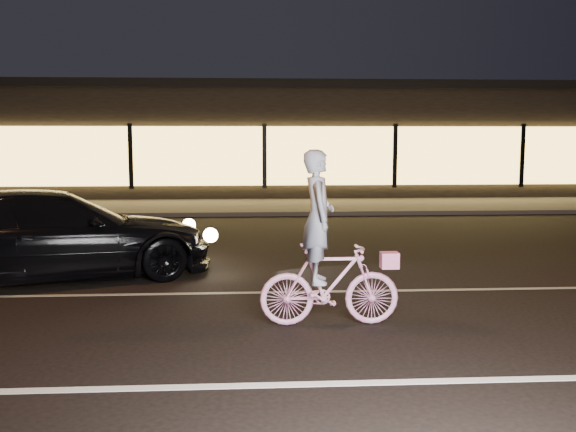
{
  "coord_description": "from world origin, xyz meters",
  "views": [
    {
      "loc": [
        -0.55,
        -7.08,
        2.24
      ],
      "look_at": [
        -0.08,
        0.6,
        1.29
      ],
      "focal_mm": 40.0,
      "sensor_mm": 36.0,
      "label": 1
    }
  ],
  "objects": [
    {
      "name": "storefront",
      "position": [
        0.0,
        18.97,
        2.15
      ],
      "size": [
        25.4,
        8.42,
        4.2
      ],
      "color": "black",
      "rests_on": "ground"
    },
    {
      "name": "lane_stripe_far",
      "position": [
        0.0,
        2.0,
        0.0
      ],
      "size": [
        60.0,
        0.1,
        0.01
      ],
      "primitive_type": "cube",
      "color": "gray",
      "rests_on": "ground"
    },
    {
      "name": "sedan",
      "position": [
        -3.61,
        3.06,
        0.71
      ],
      "size": [
        5.31,
        3.6,
        1.43
      ],
      "rotation": [
        0.0,
        0.0,
        1.93
      ],
      "color": "black",
      "rests_on": "ground"
    },
    {
      "name": "cyclist",
      "position": [
        0.37,
        0.34,
        0.75
      ],
      "size": [
        1.67,
        0.57,
        2.1
      ],
      "rotation": [
        0.0,
        0.0,
        1.57
      ],
      "color": "#FF44AA",
      "rests_on": "ground"
    },
    {
      "name": "ground",
      "position": [
        0.0,
        0.0,
        0.0
      ],
      "size": [
        90.0,
        90.0,
        0.0
      ],
      "primitive_type": "plane",
      "color": "black",
      "rests_on": "ground"
    },
    {
      "name": "lane_stripe_near",
      "position": [
        0.0,
        -1.5,
        0.0
      ],
      "size": [
        60.0,
        0.12,
        0.01
      ],
      "primitive_type": "cube",
      "color": "silver",
      "rests_on": "ground"
    },
    {
      "name": "sidewalk",
      "position": [
        0.0,
        13.0,
        0.06
      ],
      "size": [
        30.0,
        4.0,
        0.12
      ],
      "primitive_type": "cube",
      "color": "#383533",
      "rests_on": "ground"
    }
  ]
}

